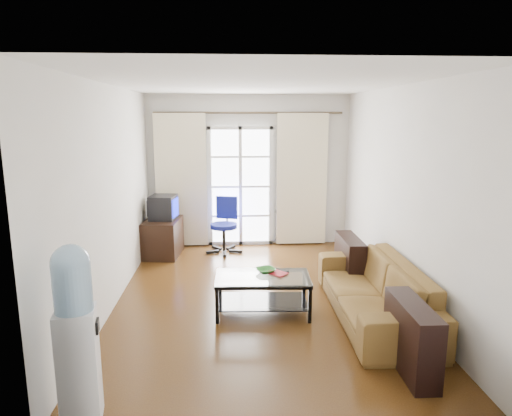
{
  "coord_description": "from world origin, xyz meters",
  "views": [
    {
      "loc": [
        -0.37,
        -5.58,
        2.32
      ],
      "look_at": [
        -0.01,
        0.35,
        1.12
      ],
      "focal_mm": 32.0,
      "sensor_mm": 36.0,
      "label": 1
    }
  ],
  "objects": [
    {
      "name": "wall_front",
      "position": [
        0.0,
        -2.6,
        1.35
      ],
      "size": [
        3.6,
        0.02,
        2.7
      ],
      "primitive_type": "cube",
      "color": "silver",
      "rests_on": "floor"
    },
    {
      "name": "crt_tv",
      "position": [
        -1.48,
        2.02,
        0.82
      ],
      "size": [
        0.5,
        0.5,
        0.41
      ],
      "rotation": [
        0.0,
        0.0,
        -0.15
      ],
      "color": "black",
      "rests_on": "tv_stand"
    },
    {
      "name": "french_door",
      "position": [
        -0.15,
        2.54,
        1.07
      ],
      "size": [
        1.16,
        0.06,
        2.15
      ],
      "color": "white",
      "rests_on": "wall_back"
    },
    {
      "name": "wall_right",
      "position": [
        1.8,
        0.0,
        1.35
      ],
      "size": [
        0.02,
        5.2,
        2.7
      ],
      "primitive_type": "cube",
      "color": "silver",
      "rests_on": "floor"
    },
    {
      "name": "curtain_right",
      "position": [
        0.95,
        2.48,
        1.2
      ],
      "size": [
        0.9,
        0.07,
        2.35
      ],
      "primitive_type": "cube",
      "color": "#F7EDC6",
      "rests_on": "curtain_rod"
    },
    {
      "name": "remote",
      "position": [
        0.27,
        -0.34,
        0.46
      ],
      "size": [
        0.17,
        0.09,
        0.02
      ],
      "primitive_type": "cube",
      "rotation": [
        0.0,
        0.0,
        0.28
      ],
      "color": "black",
      "rests_on": "coffee_table"
    },
    {
      "name": "curtain_left",
      "position": [
        -1.2,
        2.48,
        1.2
      ],
      "size": [
        0.9,
        0.07,
        2.35
      ],
      "primitive_type": "cube",
      "color": "#F7EDC6",
      "rests_on": "curtain_rod"
    },
    {
      "name": "sofa",
      "position": [
        1.31,
        -0.66,
        0.33
      ],
      "size": [
        2.3,
        0.95,
        0.66
      ],
      "primitive_type": "imported",
      "rotation": [
        0.0,
        0.0,
        -1.58
      ],
      "color": "brown",
      "rests_on": "floor"
    },
    {
      "name": "ceiling",
      "position": [
        0.0,
        0.0,
        2.7
      ],
      "size": [
        5.2,
        5.2,
        0.0
      ],
      "primitive_type": "plane",
      "rotation": [
        3.14,
        0.0,
        0.0
      ],
      "color": "white",
      "rests_on": "wall_back"
    },
    {
      "name": "tv_stand",
      "position": [
        -1.49,
        1.97,
        0.31
      ],
      "size": [
        0.63,
        0.88,
        0.61
      ],
      "primitive_type": "cube",
      "rotation": [
        0.0,
        0.0,
        -0.09
      ],
      "color": "black",
      "rests_on": "floor"
    },
    {
      "name": "task_chair",
      "position": [
        -0.45,
        2.09,
        0.28
      ],
      "size": [
        0.8,
        0.8,
        0.95
      ],
      "rotation": [
        0.0,
        0.0,
        -0.28
      ],
      "color": "black",
      "rests_on": "floor"
    },
    {
      "name": "book",
      "position": [
        0.14,
        -0.44,
        0.46
      ],
      "size": [
        0.4,
        0.4,
        0.02
      ],
      "primitive_type": "imported",
      "rotation": [
        0.0,
        0.0,
        0.76
      ],
      "color": "#AA3E14",
      "rests_on": "coffee_table"
    },
    {
      "name": "floor",
      "position": [
        0.0,
        0.0,
        0.0
      ],
      "size": [
        5.2,
        5.2,
        0.0
      ],
      "primitive_type": "plane",
      "color": "#533313",
      "rests_on": "ground"
    },
    {
      "name": "curtain_rod",
      "position": [
        0.0,
        2.5,
        2.38
      ],
      "size": [
        3.3,
        0.04,
        0.04
      ],
      "primitive_type": "cylinder",
      "rotation": [
        0.0,
        1.57,
        0.0
      ],
      "color": "#4C3F2D",
      "rests_on": "wall_back"
    },
    {
      "name": "radiator",
      "position": [
        0.8,
        2.5,
        0.33
      ],
      "size": [
        0.64,
        0.12,
        0.64
      ],
      "primitive_type": "cube",
      "color": "gray",
      "rests_on": "floor"
    },
    {
      "name": "wall_back",
      "position": [
        0.0,
        2.6,
        1.35
      ],
      "size": [
        3.6,
        0.02,
        2.7
      ],
      "primitive_type": "cube",
      "color": "silver",
      "rests_on": "floor"
    },
    {
      "name": "wall_left",
      "position": [
        -1.8,
        0.0,
        1.35
      ],
      "size": [
        0.02,
        5.2,
        2.7
      ],
      "primitive_type": "cube",
      "color": "silver",
      "rests_on": "floor"
    },
    {
      "name": "bowl",
      "position": [
        0.07,
        -0.32,
        0.48
      ],
      "size": [
        0.38,
        0.38,
        0.06
      ],
      "primitive_type": "imported",
      "rotation": [
        0.0,
        0.0,
        0.36
      ],
      "color": "#34832F",
      "rests_on": "coffee_table"
    },
    {
      "name": "water_cooler",
      "position": [
        -1.52,
        -2.35,
        0.74
      ],
      "size": [
        0.34,
        0.33,
        1.42
      ],
      "rotation": [
        0.0,
        0.0,
        0.18
      ],
      "color": "white",
      "rests_on": "floor"
    },
    {
      "name": "coffee_table",
      "position": [
        0.03,
        -0.46,
        0.29
      ],
      "size": [
        1.14,
        0.69,
        0.45
      ],
      "rotation": [
        0.0,
        0.0,
        -0.05
      ],
      "color": "silver",
      "rests_on": "floor"
    }
  ]
}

